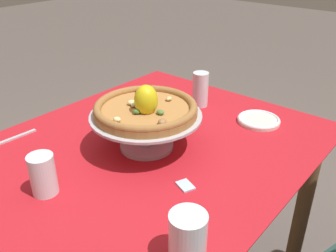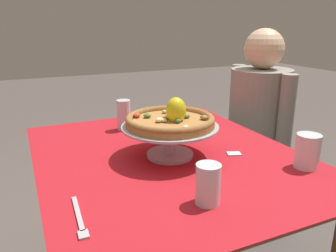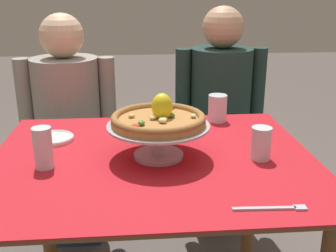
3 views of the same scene
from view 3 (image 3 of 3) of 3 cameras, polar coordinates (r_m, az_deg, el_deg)
dining_table at (r=1.46m, az=-2.04°, el=-8.56°), size 1.10×0.92×0.75m
pizza_stand at (r=1.38m, az=-1.34°, el=-1.22°), size 0.34×0.34×0.12m
pizza at (r=1.36m, az=-1.31°, el=1.07°), size 0.31×0.31×0.10m
water_glass_back_right at (r=1.78m, az=6.88°, el=2.24°), size 0.08×0.08×0.12m
water_glass_side_right at (r=1.41m, az=12.77°, el=-2.56°), size 0.07×0.07×0.11m
water_glass_side_left at (r=1.36m, az=-16.95°, el=-3.31°), size 0.06×0.06×0.14m
side_plate at (r=1.61m, az=-15.64°, el=-1.63°), size 0.15×0.15×0.02m
dinner_fork at (r=1.13m, az=14.51°, el=-11.01°), size 0.20×0.03×0.01m
sugar_packet at (r=1.62m, az=1.18°, el=-1.05°), size 0.05×0.06×0.00m
diner_left at (r=2.19m, az=-13.50°, el=-1.20°), size 0.49×0.34×1.19m
diner_right at (r=2.25m, az=7.10°, el=-0.02°), size 0.48×0.32×1.21m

